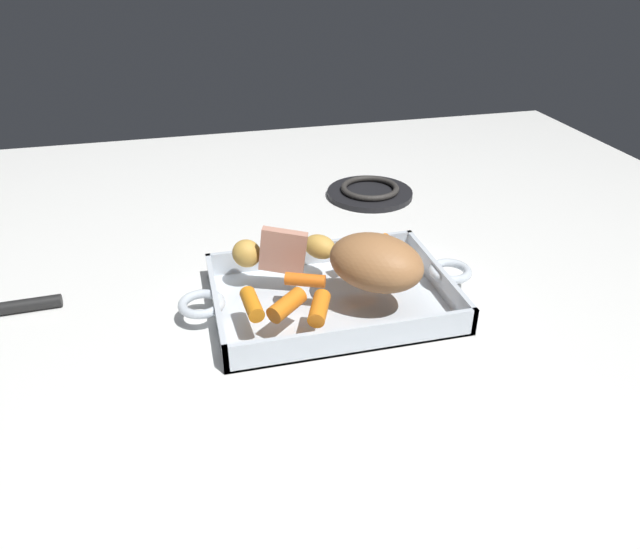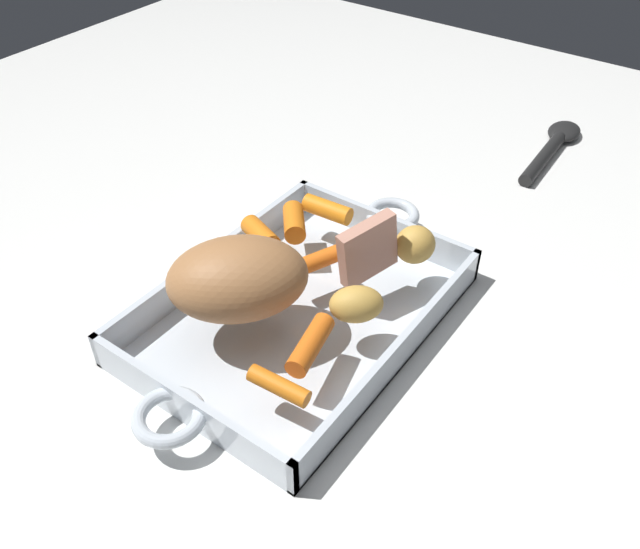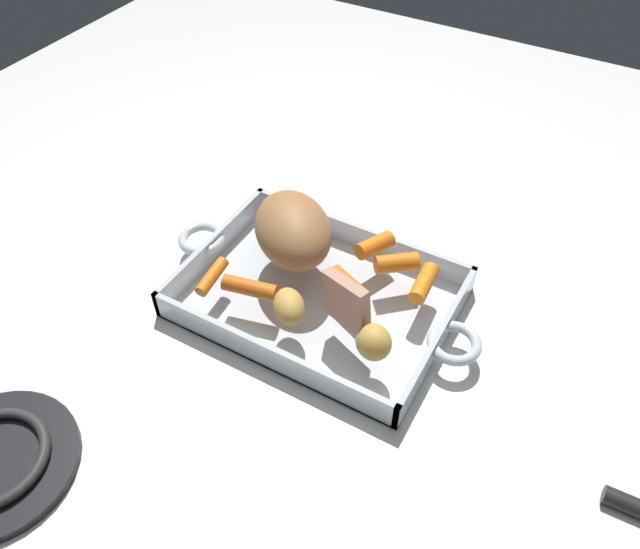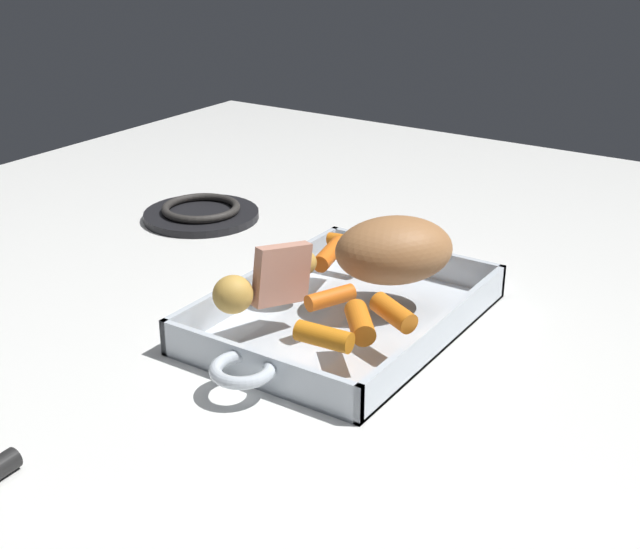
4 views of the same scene
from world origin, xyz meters
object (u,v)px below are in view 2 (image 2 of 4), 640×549
object	(u,v)px
roasting_dish	(300,311)
baby_carrot_southwest	(294,222)
baby_carrot_center_right	(317,261)
potato_golden_small	(415,245)
serving_spoon	(554,144)
baby_carrot_northeast	(279,386)
baby_carrot_southeast	(310,345)
potato_near_roast	(354,306)
roast_slice_thin	(368,250)
baby_carrot_long	(260,234)
pork_roast	(238,279)
baby_carrot_center_left	(327,209)

from	to	relation	value
roasting_dish	baby_carrot_southwest	bearing A→B (deg)	-139.58
baby_carrot_center_right	potato_golden_small	distance (m)	0.11
baby_carrot_southwest	serving_spoon	bearing A→B (deg)	160.31
baby_carrot_northeast	baby_carrot_southeast	world-z (taller)	baby_carrot_southeast
roasting_dish	serving_spoon	xyz separation A→B (m)	(-0.50, 0.09, -0.00)
baby_carrot_southeast	potato_near_roast	distance (m)	0.06
roast_slice_thin	baby_carrot_long	xyz separation A→B (m)	(0.02, -0.12, -0.02)
pork_roast	baby_carrot_southwest	xyz separation A→B (m)	(-0.13, -0.04, -0.03)
baby_carrot_center_right	baby_carrot_southeast	distance (m)	0.12
serving_spoon	baby_carrot_center_right	bearing A→B (deg)	166.29
roast_slice_thin	baby_carrot_southeast	world-z (taller)	roast_slice_thin
baby_carrot_center_right	baby_carrot_southeast	bearing A→B (deg)	33.25
baby_carrot_long	potato_golden_small	distance (m)	0.17
potato_near_roast	serving_spoon	bearing A→B (deg)	178.15
baby_carrot_southeast	potato_golden_small	size ratio (longest dim) A/B	1.57
pork_roast	baby_carrot_long	world-z (taller)	pork_roast
roast_slice_thin	baby_carrot_southwest	world-z (taller)	roast_slice_thin
roasting_dish	baby_carrot_center_right	size ratio (longest dim) A/B	7.70
potato_golden_small	potato_near_roast	size ratio (longest dim) A/B	0.82
roasting_dish	baby_carrot_southeast	distance (m)	0.10
baby_carrot_southeast	baby_carrot_center_left	distance (m)	0.22
pork_roast	baby_carrot_long	size ratio (longest dim) A/B	2.54
roasting_dish	baby_carrot_center_left	xyz separation A→B (m)	(-0.12, -0.05, 0.04)
pork_roast	roast_slice_thin	distance (m)	0.14
pork_roast	baby_carrot_southwest	distance (m)	0.14
roasting_dish	potato_golden_small	bearing A→B (deg)	147.92
roasting_dish	baby_carrot_southeast	xyz separation A→B (m)	(0.06, 0.06, 0.04)
serving_spoon	baby_carrot_center_left	bearing A→B (deg)	157.76
baby_carrot_long	potato_near_roast	size ratio (longest dim) A/B	1.02
pork_roast	baby_carrot_center_left	world-z (taller)	pork_roast
pork_roast	potato_near_roast	xyz separation A→B (m)	(-0.05, 0.10, -0.02)
baby_carrot_northeast	potato_golden_small	xyz separation A→B (m)	(-0.23, 0.00, 0.01)
baby_carrot_long	potato_golden_small	xyz separation A→B (m)	(-0.07, 0.15, 0.01)
baby_carrot_long	serving_spoon	size ratio (longest dim) A/B	0.27
baby_carrot_southwest	roasting_dish	bearing A→B (deg)	40.42
roasting_dish	roast_slice_thin	size ratio (longest dim) A/B	6.65
pork_roast	baby_carrot_southeast	distance (m)	0.10
roasting_dish	potato_near_roast	bearing A→B (deg)	87.09
roasting_dish	baby_carrot_center_right	bearing A→B (deg)	-170.61
potato_golden_small	serving_spoon	world-z (taller)	potato_golden_small
roasting_dish	baby_carrot_northeast	world-z (taller)	baby_carrot_northeast
baby_carrot_long	baby_carrot_southwest	world-z (taller)	same
baby_carrot_long	roast_slice_thin	bearing A→B (deg)	100.40
baby_carrot_northeast	baby_carrot_center_left	distance (m)	0.27
roasting_dish	baby_carrot_southwest	xyz separation A→B (m)	(-0.08, -0.07, 0.04)
baby_carrot_southwest	baby_carrot_long	bearing A→B (deg)	-22.97
baby_carrot_northeast	serving_spoon	world-z (taller)	baby_carrot_northeast
pork_roast	potato_near_roast	distance (m)	0.11
pork_roast	potato_golden_small	world-z (taller)	pork_roast
baby_carrot_center_right	roast_slice_thin	bearing A→B (deg)	114.11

